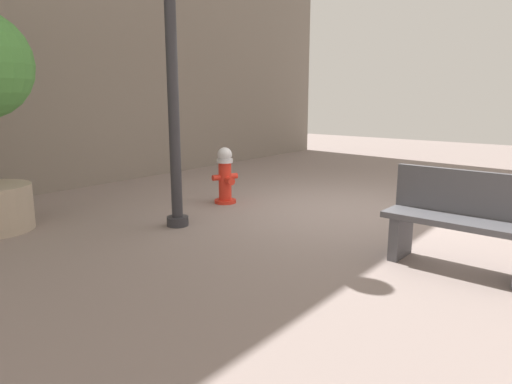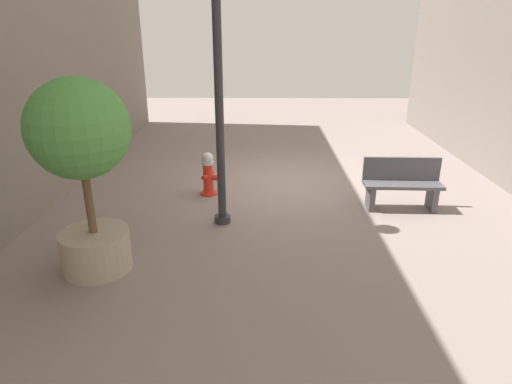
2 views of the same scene
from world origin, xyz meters
The scene contains 4 objects.
ground_plane centered at (0.00, 0.00, 0.00)m, with size 23.40×23.40×0.00m, color gray.
fire_hydrant centered at (1.62, 0.73, 0.44)m, with size 0.41×0.43×0.88m.
bench_near centered at (-2.05, 1.38, 0.48)m, with size 1.43×0.48×0.95m.
street_lamp centered at (1.23, 2.08, 2.48)m, with size 0.36×0.36×4.00m.
Camera 1 is at (-3.14, 5.95, 1.65)m, focal length 32.18 mm.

